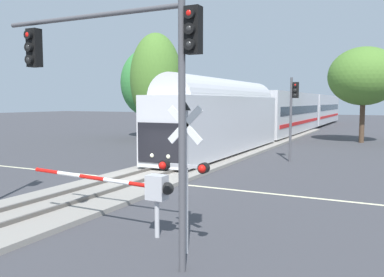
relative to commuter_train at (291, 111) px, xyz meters
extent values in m
plane|color=#3D3D42|center=(0.00, -32.07, -2.73)|extent=(220.00, 220.00, 0.00)
cube|color=beige|center=(0.00, -32.07, -2.73)|extent=(44.00, 0.20, 0.01)
cube|color=gray|center=(0.00, -32.07, -2.64)|extent=(4.40, 80.00, 0.18)
cube|color=#56514C|center=(-0.72, -32.07, -2.48)|extent=(0.10, 80.00, 0.14)
cube|color=#56514C|center=(0.71, -32.07, -2.48)|extent=(0.10, 80.00, 0.14)
cube|color=silver|center=(0.00, -21.63, -0.46)|extent=(3.00, 17.36, 3.90)
cube|color=black|center=(0.00, -30.33, -1.04)|extent=(2.76, 0.08, 2.15)
cylinder|color=silver|center=(0.00, -21.63, 1.37)|extent=(2.76, 15.63, 2.76)
sphere|color=#F4F2CC|center=(-0.50, -30.34, -1.73)|extent=(0.24, 0.24, 0.24)
sphere|color=#F4F2CC|center=(0.50, -30.34, -1.73)|extent=(0.24, 0.24, 0.24)
cube|color=silver|center=(0.00, -0.69, -0.11)|extent=(3.00, 22.70, 4.60)
cube|color=black|center=(1.51, -0.69, 0.19)|extent=(0.04, 20.43, 0.90)
cube|color=red|center=(1.52, -0.69, -1.26)|extent=(0.04, 20.89, 0.36)
cube|color=silver|center=(0.00, 22.91, -0.11)|extent=(3.00, 22.70, 4.60)
cube|color=black|center=(1.51, 22.91, 0.19)|extent=(0.04, 20.43, 0.90)
cube|color=red|center=(1.52, 22.91, -1.26)|extent=(0.04, 20.89, 0.36)
cylinder|color=#B7B7BC|center=(5.01, -38.88, -2.18)|extent=(0.14, 0.14, 1.10)
cube|color=#B7B7BC|center=(5.01, -38.88, -1.28)|extent=(0.56, 0.40, 0.70)
sphere|color=black|center=(5.36, -38.88, -1.28)|extent=(0.36, 0.36, 0.36)
cylinder|color=red|center=(4.54, -38.88, -1.26)|extent=(0.93, 0.12, 0.15)
cylinder|color=white|center=(3.61, -38.88, -1.23)|extent=(0.93, 0.12, 0.15)
cylinder|color=red|center=(2.68, -38.88, -1.20)|extent=(0.93, 0.12, 0.15)
cylinder|color=white|center=(1.75, -38.88, -1.17)|extent=(0.93, 0.12, 0.15)
cylinder|color=red|center=(0.82, -38.88, -1.14)|extent=(0.93, 0.12, 0.15)
sphere|color=red|center=(0.36, -38.88, -1.12)|extent=(0.14, 0.14, 0.14)
cylinder|color=#B2B2B7|center=(6.29, -39.60, -0.91)|extent=(0.14, 0.14, 3.64)
cube|color=white|center=(6.29, -39.62, 0.56)|extent=(0.98, 0.05, 0.98)
cube|color=white|center=(6.29, -39.62, 0.56)|extent=(0.98, 0.05, 0.98)
cube|color=#B2B2B7|center=(6.29, -39.60, -0.47)|extent=(1.10, 0.08, 0.08)
cylinder|color=black|center=(5.74, -39.70, -0.47)|extent=(0.26, 0.18, 0.26)
cylinder|color=black|center=(6.84, -39.70, -0.47)|extent=(0.26, 0.18, 0.26)
sphere|color=red|center=(5.74, -39.80, -0.47)|extent=(0.20, 0.20, 0.20)
sphere|color=red|center=(6.84, -39.80, -0.47)|extent=(0.20, 0.20, 0.20)
cone|color=black|center=(6.29, -39.60, 1.03)|extent=(0.28, 0.28, 0.22)
cylinder|color=#4C4C51|center=(6.74, -40.62, 0.36)|extent=(0.16, 0.16, 6.18)
cube|color=black|center=(7.02, -40.62, 2.65)|extent=(0.34, 0.26, 1.00)
sphere|color=red|center=(7.02, -40.77, 2.97)|extent=(0.20, 0.20, 0.20)
cylinder|color=black|center=(7.02, -40.80, 2.97)|extent=(0.24, 0.10, 0.24)
sphere|color=#262626|center=(7.02, -40.77, 2.65)|extent=(0.20, 0.20, 0.20)
cylinder|color=black|center=(7.02, -40.80, 2.65)|extent=(0.24, 0.10, 0.24)
sphere|color=#262626|center=(7.02, -40.77, 2.33)|extent=(0.20, 0.20, 0.20)
cylinder|color=black|center=(7.02, -40.80, 2.33)|extent=(0.24, 0.10, 0.24)
cylinder|color=#4C4C51|center=(4.13, -40.62, 3.20)|extent=(5.21, 0.12, 0.12)
cube|color=black|center=(2.31, -40.62, 2.55)|extent=(0.34, 0.26, 1.00)
sphere|color=red|center=(2.31, -40.77, 2.87)|extent=(0.20, 0.20, 0.20)
cylinder|color=black|center=(2.31, -40.80, 2.87)|extent=(0.24, 0.10, 0.24)
sphere|color=#262626|center=(2.31, -40.77, 2.55)|extent=(0.20, 0.20, 0.20)
cylinder|color=black|center=(2.31, -40.80, 2.55)|extent=(0.24, 0.10, 0.24)
sphere|color=#262626|center=(2.31, -40.77, 2.23)|extent=(0.20, 0.20, 0.20)
cylinder|color=black|center=(2.31, -40.80, 2.23)|extent=(0.24, 0.10, 0.24)
cylinder|color=#4C4C51|center=(5.07, -22.53, -0.03)|extent=(0.16, 0.16, 5.40)
cube|color=black|center=(5.35, -22.53, 1.87)|extent=(0.34, 0.26, 1.00)
sphere|color=red|center=(5.35, -22.68, 2.19)|extent=(0.20, 0.20, 0.20)
cylinder|color=black|center=(5.35, -22.71, 2.19)|extent=(0.24, 0.10, 0.24)
sphere|color=#262626|center=(5.35, -22.68, 1.87)|extent=(0.20, 0.20, 0.20)
cylinder|color=black|center=(5.35, -22.71, 1.87)|extent=(0.24, 0.10, 0.24)
sphere|color=#262626|center=(5.35, -22.68, 1.55)|extent=(0.20, 0.20, 0.20)
cylinder|color=black|center=(5.35, -22.71, 1.55)|extent=(0.24, 0.10, 0.24)
cylinder|color=#4C3828|center=(8.37, -7.38, -0.63)|extent=(0.46, 0.46, 4.20)
ellipsoid|color=#4C7A2D|center=(8.37, -7.38, 3.50)|extent=(6.47, 6.47, 5.43)
cylinder|color=brown|center=(-12.90, -11.53, -1.13)|extent=(0.39, 0.39, 3.20)
ellipsoid|color=#38843D|center=(-12.90, -11.53, 3.15)|extent=(5.61, 5.61, 7.14)
cylinder|color=#4C3828|center=(-10.04, -14.30, -1.37)|extent=(0.44, 0.44, 2.73)
ellipsoid|color=#4C7A2D|center=(-10.04, -14.30, 3.35)|extent=(5.07, 5.07, 8.93)
camera|label=1|loc=(10.89, -48.49, 1.14)|focal=37.73mm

